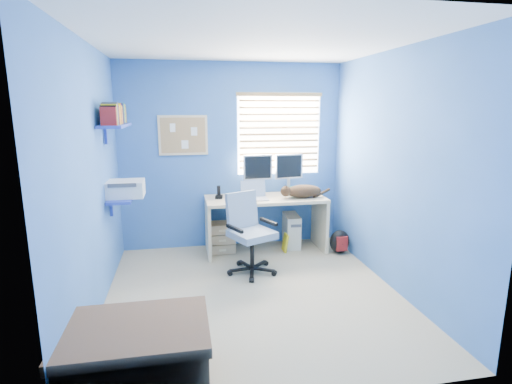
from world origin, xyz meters
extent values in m
cube|color=tan|center=(0.00, 0.00, 0.00)|extent=(3.00, 3.20, 0.00)
cube|color=white|center=(0.00, 0.00, 2.50)|extent=(3.00, 3.20, 0.00)
cube|color=#3463AB|center=(0.00, 1.60, 1.25)|extent=(3.00, 0.01, 2.50)
cube|color=#3463AB|center=(0.00, -1.60, 1.25)|extent=(3.00, 0.01, 2.50)
cube|color=#3463AB|center=(-1.50, 0.00, 1.25)|extent=(0.01, 3.20, 2.50)
cube|color=#3463AB|center=(1.50, 0.00, 1.25)|extent=(0.01, 3.20, 2.50)
cube|color=#D7B88E|center=(0.39, 1.26, 0.37)|extent=(1.58, 0.65, 0.74)
cube|color=silver|center=(0.23, 1.16, 0.85)|extent=(0.34, 0.27, 0.22)
cube|color=silver|center=(0.33, 1.51, 1.01)|extent=(0.41, 0.15, 0.54)
cube|color=silver|center=(0.78, 1.52, 1.01)|extent=(0.41, 0.18, 0.54)
cube|color=black|center=(-0.22, 1.31, 0.82)|extent=(0.11, 0.13, 0.17)
imported|color=#267B50|center=(0.82, 1.39, 0.79)|extent=(0.10, 0.09, 0.10)
cylinder|color=silver|center=(0.97, 1.36, 0.78)|extent=(0.13, 0.13, 0.07)
ellipsoid|color=black|center=(0.89, 1.16, 0.83)|extent=(0.50, 0.29, 0.17)
cube|color=beige|center=(0.79, 1.37, 0.23)|extent=(0.22, 0.45, 0.45)
cube|color=tan|center=(-0.20, 1.32, 0.20)|extent=(0.35, 0.28, 0.41)
cube|color=yellow|center=(0.65, 1.17, 0.12)|extent=(0.03, 0.17, 0.24)
ellipsoid|color=black|center=(1.35, 0.97, 0.16)|extent=(0.28, 0.22, 0.32)
cube|color=brown|center=(-1.04, -1.22, 0.23)|extent=(0.95, 0.68, 0.46)
cylinder|color=black|center=(0.09, 0.55, 0.03)|extent=(0.72, 0.72, 0.06)
cylinder|color=black|center=(0.09, 0.55, 0.25)|extent=(0.07, 0.07, 0.37)
cube|color=gray|center=(0.09, 0.55, 0.47)|extent=(0.59, 0.59, 0.08)
cube|color=gray|center=(0.00, 0.74, 0.72)|extent=(0.39, 0.22, 0.42)
cube|color=white|center=(0.65, 1.59, 1.55)|extent=(1.15, 0.01, 1.10)
cube|color=#AF753C|center=(0.65, 1.56, 1.55)|extent=(1.10, 0.03, 1.00)
cube|color=#D7B88E|center=(-0.65, 1.58, 1.55)|extent=(0.64, 0.02, 0.52)
cube|color=tan|center=(-0.65, 1.57, 1.55)|extent=(0.58, 0.01, 0.46)
cube|color=#293FAC|center=(-1.36, 0.75, 0.92)|extent=(0.26, 0.55, 0.03)
cube|color=silver|center=(-1.32, 0.75, 1.02)|extent=(0.42, 0.34, 0.18)
cube|color=#293FAC|center=(-1.37, 0.75, 1.72)|extent=(0.24, 0.90, 0.03)
cube|color=navy|center=(-1.38, 0.75, 1.84)|extent=(0.15, 0.80, 0.22)
camera|label=1|loc=(-0.69, -3.79, 1.91)|focal=28.00mm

